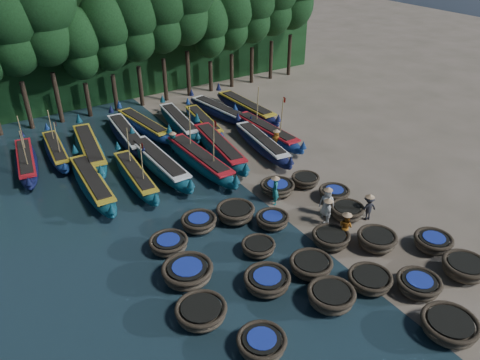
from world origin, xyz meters
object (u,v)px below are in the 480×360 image
coracle_8 (418,285)px  coracle_17 (272,220)px  fisherman_5 (173,142)px  coracle_3 (449,326)px  long_boat_3 (136,176)px  coracle_11 (267,281)px  coracle_20 (169,244)px  coracle_23 (277,188)px  coracle_21 (199,222)px  fisherman_3 (368,207)px  coracle_16 (258,247)px  fisherman_2 (346,226)px  coracle_7 (370,280)px  long_boat_8 (266,132)px  fisherman_6 (276,139)px  coracle_9 (433,242)px  coracle_22 (235,213)px  long_boat_4 (159,163)px  fisherman_1 (275,189)px  coracle_5 (262,343)px  coracle_24 (305,180)px  coracle_18 (347,211)px  long_boat_13 (144,125)px  long_boat_15 (204,122)px  fisherman_4 (328,211)px  long_boat_2 (92,183)px  long_boat_6 (219,147)px  long_boat_7 (262,143)px  long_boat_9 (26,162)px  coracle_13 (331,238)px  long_boat_17 (246,108)px  coracle_12 (311,266)px  coracle_14 (377,240)px  long_boat_11 (90,149)px  coracle_10 (201,312)px  coracle_19 (334,193)px  coracle_15 (188,272)px  long_boat_10 (56,151)px  long_boat_14 (179,122)px  fisherman_0 (327,201)px  long_boat_12 (127,135)px

coracle_8 → coracle_17: (-2.50, 7.59, -0.03)m
coracle_17 → fisherman_5: (-0.59, 10.92, 0.40)m
coracle_3 → long_boat_3: (-6.06, 18.13, 0.10)m
coracle_11 → coracle_20: 5.50m
coracle_23 → fisherman_5: (-2.84, 8.36, 0.39)m
coracle_21 → long_boat_3: (-1.01, 6.40, 0.10)m
coracle_11 → fisherman_5: 14.89m
coracle_8 → fisherman_3: (2.30, 5.30, 0.38)m
coracle_17 → coracle_21: bearing=151.4°
coracle_16 → fisherman_2: size_ratio=1.12×
coracle_7 → coracle_20: (-6.52, 7.30, 0.01)m
long_boat_8 → fisherman_6: bearing=-106.5°
coracle_9 → coracle_22: size_ratio=0.79×
long_boat_4 → fisherman_1: fisherman_1 is taller
coracle_5 → coracle_24: coracle_5 is taller
coracle_18 → long_boat_13: 17.58m
long_boat_15 → fisherman_4: fisherman_4 is taller
long_boat_2 → long_boat_6: (8.90, 0.06, 0.03)m
coracle_3 → coracle_9: 5.58m
long_boat_7 → coracle_8: bearing=-91.1°
long_boat_15 → long_boat_9: bearing=-174.5°
coracle_13 → fisherman_6: (4.13, 10.25, 0.42)m
coracle_3 → long_boat_17: bearing=76.1°
coracle_12 → fisherman_3: bearing=17.5°
fisherman_3 → coracle_14: bearing=66.7°
coracle_8 → coracle_16: 7.55m
fisherman_6 → long_boat_17: bearing=-82.7°
fisherman_6 → coracle_20: bearing=51.6°
coracle_11 → long_boat_11: bearing=99.0°
coracle_10 → coracle_19: (11.09, 4.01, -0.01)m
long_boat_6 → fisherman_2: size_ratio=5.11×
coracle_7 → long_boat_2: 16.95m
coracle_7 → long_boat_2: size_ratio=0.26×
coracle_3 → coracle_5: coracle_3 is taller
coracle_22 → fisherman_6: size_ratio=1.49×
coracle_10 → coracle_15: size_ratio=0.96×
long_boat_10 → long_boat_14: bearing=2.7°
coracle_9 → fisherman_0: (-2.46, 5.17, 0.48)m
coracle_22 → long_boat_8: size_ratio=0.30×
coracle_22 → long_boat_17: size_ratio=0.29×
fisherman_2 → fisherman_3: 2.39m
coracle_16 → coracle_22: (0.58, 3.04, 0.11)m
coracle_22 → long_boat_10: 14.53m
coracle_15 → long_boat_11: (0.06, 14.76, 0.12)m
coracle_9 → long_boat_13: long_boat_13 is taller
coracle_21 → coracle_24: coracle_21 is taller
coracle_9 → long_boat_12: (-8.35, 20.28, 0.14)m
long_boat_6 → long_boat_11: 8.89m
coracle_3 → long_boat_4: bearing=102.5°
long_boat_4 → long_boat_12: 5.34m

